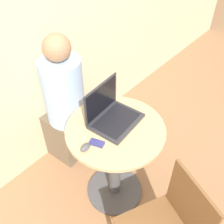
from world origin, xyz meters
TOP-DOWN VIEW (x-y plane):
  - ground_plane at (0.00, 0.00)m, footprint 12.00×12.00m
  - back_wall at (0.00, 0.79)m, footprint 7.00×0.05m
  - round_table at (0.00, 0.00)m, footprint 0.68×0.68m
  - laptop at (0.04, 0.07)m, footprint 0.35×0.29m
  - cell_phone at (-0.18, -0.00)m, footprint 0.07×0.10m
  - computer_mouse at (-0.26, 0.02)m, footprint 0.08×0.04m
  - person_seated at (0.05, 0.63)m, footprint 0.33×0.51m

SIDE VIEW (x-z plane):
  - ground_plane at x=0.00m, z-range 0.00..0.00m
  - round_table at x=0.00m, z-range 0.12..0.89m
  - person_seated at x=0.05m, z-range -0.10..1.14m
  - cell_phone at x=-0.18m, z-range 0.77..0.78m
  - computer_mouse at x=-0.26m, z-range 0.77..0.81m
  - laptop at x=0.04m, z-range 0.69..0.96m
  - back_wall at x=0.00m, z-range 0.00..2.60m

